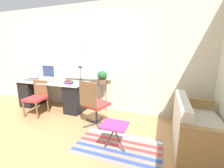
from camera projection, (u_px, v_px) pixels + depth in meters
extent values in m
plane|color=tan|center=(66.00, 115.00, 3.66)|extent=(14.00, 14.00, 0.00)
cube|color=beige|center=(79.00, 58.00, 4.05)|extent=(9.00, 0.06, 2.70)
cube|color=silver|center=(75.00, 55.00, 4.03)|extent=(0.69, 0.02, 1.25)
cube|color=white|center=(75.00, 55.00, 4.02)|extent=(0.62, 0.01, 1.18)
cube|color=silver|center=(98.00, 55.00, 3.81)|extent=(0.69, 0.02, 1.25)
cube|color=white|center=(98.00, 55.00, 3.80)|extent=(0.62, 0.01, 1.18)
cube|color=silver|center=(87.00, 78.00, 4.06)|extent=(1.42, 0.11, 0.04)
cube|color=beige|center=(52.00, 82.00, 4.01)|extent=(1.94, 0.67, 0.03)
cube|color=black|center=(32.00, 93.00, 4.33)|extent=(0.40, 0.59, 0.72)
cube|color=black|center=(76.00, 98.00, 3.86)|extent=(0.40, 0.59, 0.72)
cube|color=#4C4C51|center=(31.00, 80.00, 4.17)|extent=(0.34, 0.25, 0.02)
cube|color=#4C4C51|center=(34.00, 74.00, 4.27)|extent=(0.34, 0.05, 0.25)
cube|color=silver|center=(34.00, 74.00, 4.27)|extent=(0.30, 0.04, 0.22)
cylinder|color=silver|center=(49.00, 80.00, 4.13)|extent=(0.16, 0.16, 0.02)
cylinder|color=silver|center=(49.00, 78.00, 4.12)|extent=(0.04, 0.04, 0.09)
cube|color=silver|center=(49.00, 71.00, 4.08)|extent=(0.40, 0.02, 0.32)
cube|color=navy|center=(48.00, 71.00, 4.07)|extent=(0.37, 0.01, 0.29)
cube|color=slate|center=(44.00, 81.00, 3.93)|extent=(0.39, 0.13, 0.02)
ellipsoid|color=black|center=(53.00, 82.00, 3.83)|extent=(0.04, 0.06, 0.03)
cylinder|color=#2D2D33|center=(81.00, 82.00, 3.83)|extent=(0.11, 0.11, 0.01)
cylinder|color=#2D2D33|center=(81.00, 75.00, 3.79)|extent=(0.02, 0.02, 0.36)
ellipsoid|color=#2D2D33|center=(80.00, 67.00, 3.74)|extent=(0.11, 0.11, 0.07)
cube|color=black|center=(69.00, 83.00, 3.69)|extent=(0.20, 0.19, 0.03)
cube|color=purple|center=(68.00, 82.00, 3.67)|extent=(0.21, 0.18, 0.03)
cube|color=green|center=(69.00, 81.00, 3.67)|extent=(0.22, 0.14, 0.02)
cube|color=red|center=(68.00, 80.00, 3.66)|extent=(0.15, 0.12, 0.02)
cylinder|color=brown|center=(24.00, 109.00, 3.54)|extent=(0.04, 0.04, 0.41)
cylinder|color=brown|center=(37.00, 111.00, 3.44)|extent=(0.04, 0.04, 0.41)
cylinder|color=brown|center=(36.00, 104.00, 3.89)|extent=(0.04, 0.04, 0.41)
cylinder|color=brown|center=(48.00, 105.00, 3.79)|extent=(0.04, 0.04, 0.41)
cube|color=red|center=(35.00, 99.00, 3.62)|extent=(0.46, 0.44, 0.06)
cube|color=brown|center=(41.00, 88.00, 3.77)|extent=(0.39, 0.06, 0.39)
cube|color=#47474C|center=(91.00, 121.00, 3.34)|extent=(0.31, 0.12, 0.03)
cube|color=#47474C|center=(90.00, 125.00, 3.16)|extent=(0.21, 0.28, 0.03)
cube|color=#47474C|center=(98.00, 126.00, 3.11)|extent=(0.22, 0.27, 0.03)
cube|color=#47474C|center=(104.00, 123.00, 3.25)|extent=(0.31, 0.14, 0.03)
cube|color=#47474C|center=(99.00, 120.00, 3.40)|extent=(0.05, 0.32, 0.03)
cylinder|color=#333338|center=(96.00, 114.00, 3.20)|extent=(0.04, 0.04, 0.39)
cube|color=red|center=(96.00, 104.00, 3.16)|extent=(0.57, 0.56, 0.06)
cube|color=brown|center=(88.00, 94.00, 2.91)|extent=(0.42, 0.16, 0.50)
cube|color=silver|center=(198.00, 133.00, 2.48)|extent=(0.71, 1.18, 0.43)
cube|color=silver|center=(182.00, 109.00, 2.48)|extent=(0.16, 1.18, 0.36)
cube|color=#A87F4C|center=(209.00, 153.00, 1.87)|extent=(0.71, 0.09, 0.63)
cube|color=#A87F4C|center=(192.00, 113.00, 3.04)|extent=(0.71, 0.09, 0.63)
cylinder|color=#333338|center=(102.00, 84.00, 3.80)|extent=(0.25, 0.25, 0.02)
cylinder|color=#333338|center=(106.00, 98.00, 3.84)|extent=(0.01, 0.01, 0.70)
cylinder|color=#333338|center=(102.00, 97.00, 3.98)|extent=(0.01, 0.01, 0.70)
cylinder|color=#333338|center=(99.00, 99.00, 3.81)|extent=(0.01, 0.01, 0.70)
cylinder|color=brown|center=(102.00, 82.00, 3.78)|extent=(0.20, 0.20, 0.12)
ellipsoid|color=#235B2D|center=(102.00, 75.00, 3.74)|extent=(0.25, 0.25, 0.22)
cube|color=gray|center=(118.00, 146.00, 2.50)|extent=(1.44, 0.85, 0.01)
cube|color=#334C99|center=(112.00, 158.00, 2.21)|extent=(1.41, 0.07, 0.00)
cube|color=#334C99|center=(115.00, 151.00, 2.36)|extent=(1.41, 0.07, 0.00)
cube|color=#C63838|center=(118.00, 146.00, 2.50)|extent=(1.41, 0.07, 0.00)
cube|color=#C63838|center=(121.00, 140.00, 2.64)|extent=(1.41, 0.07, 0.00)
cube|color=white|center=(123.00, 136.00, 2.78)|extent=(1.41, 0.07, 0.00)
cube|color=#93337A|center=(114.00, 125.00, 2.31)|extent=(0.40, 0.34, 0.02)
cylinder|color=#4C3D2D|center=(110.00, 137.00, 2.38)|extent=(0.23, 0.02, 0.43)
cylinder|color=#4C3D2D|center=(119.00, 139.00, 2.33)|extent=(0.23, 0.02, 0.43)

